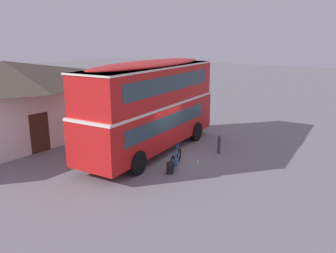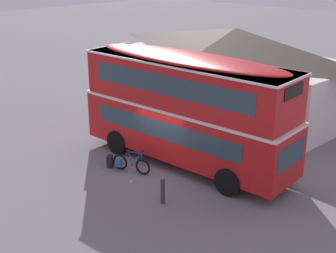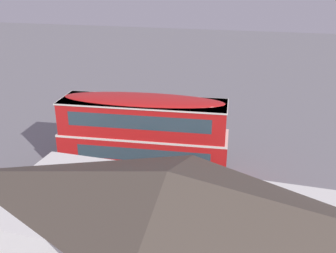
# 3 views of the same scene
# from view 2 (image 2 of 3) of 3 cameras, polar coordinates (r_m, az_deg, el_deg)

# --- Properties ---
(ground_plane) EXTENTS (120.00, 120.00, 0.00)m
(ground_plane) POSITION_cam_2_polar(r_m,az_deg,el_deg) (19.44, -0.65, -5.35)
(ground_plane) COLOR slate
(double_decker_bus) EXTENTS (9.79, 3.24, 4.79)m
(double_decker_bus) POSITION_cam_2_polar(r_m,az_deg,el_deg) (19.06, 2.27, 2.67)
(double_decker_bus) COLOR black
(double_decker_bus) RESTS_ON ground
(touring_bicycle) EXTENTS (1.71, 0.80, 0.99)m
(touring_bicycle) POSITION_cam_2_polar(r_m,az_deg,el_deg) (19.16, -4.76, -4.61)
(touring_bicycle) COLOR black
(touring_bicycle) RESTS_ON ground
(backpack_on_ground) EXTENTS (0.35, 0.36, 0.58)m
(backpack_on_ground) POSITION_cam_2_polar(r_m,az_deg,el_deg) (19.68, -7.20, -4.22)
(backpack_on_ground) COLOR black
(backpack_on_ground) RESTS_ON ground
(water_bottle_clear_plastic) EXTENTS (0.07, 0.07, 0.24)m
(water_bottle_clear_plastic) POSITION_cam_2_polar(r_m,az_deg,el_deg) (18.27, -4.61, -6.81)
(water_bottle_clear_plastic) COLOR silver
(water_bottle_clear_plastic) RESTS_ON ground
(pub_building) EXTENTS (13.77, 6.62, 4.66)m
(pub_building) POSITION_cam_2_polar(r_m,az_deg,el_deg) (26.89, 8.17, 7.17)
(pub_building) COLOR silver
(pub_building) RESTS_ON ground
(kerb_bollard) EXTENTS (0.16, 0.16, 0.97)m
(kerb_bollard) POSITION_cam_2_polar(r_m,az_deg,el_deg) (16.73, -0.66, -7.97)
(kerb_bollard) COLOR #333338
(kerb_bollard) RESTS_ON ground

